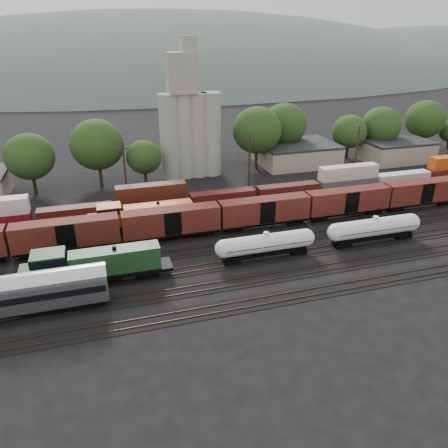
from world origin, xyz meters
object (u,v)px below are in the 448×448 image
object	(u,v)px
orange_locomotive	(139,215)
grain_silo	(189,125)
tank_car_a	(266,244)
green_locomotive	(89,265)

from	to	relation	value
orange_locomotive	grain_silo	distance (m)	30.97
orange_locomotive	grain_silo	bearing A→B (deg)	60.95
orange_locomotive	tank_car_a	bearing A→B (deg)	-43.12
tank_car_a	orange_locomotive	distance (m)	21.95
green_locomotive	orange_locomotive	size ratio (longest dim) A/B	1.02
tank_car_a	grain_silo	bearing A→B (deg)	92.20
green_locomotive	tank_car_a	size ratio (longest dim) A/B	1.26
tank_car_a	green_locomotive	bearing A→B (deg)	180.00
orange_locomotive	grain_silo	world-z (taller)	grain_silo
green_locomotive	grain_silo	size ratio (longest dim) A/B	0.65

